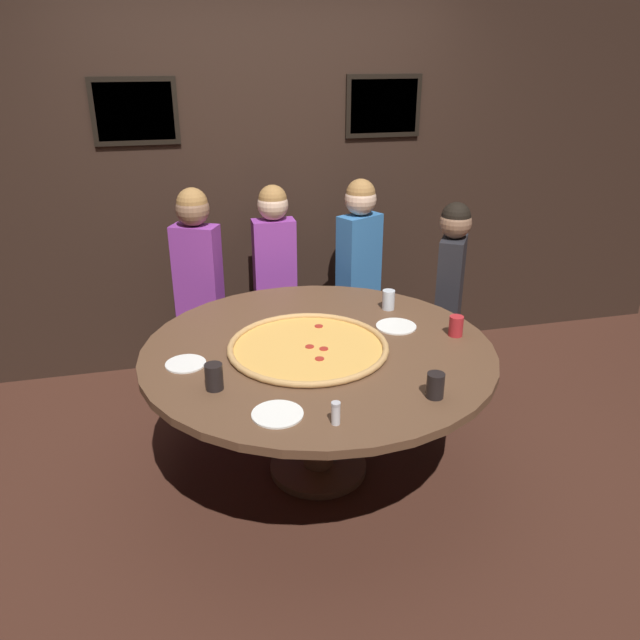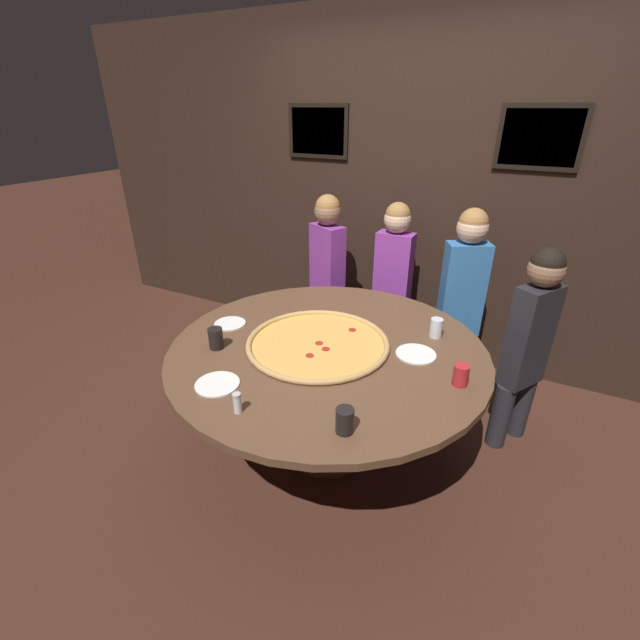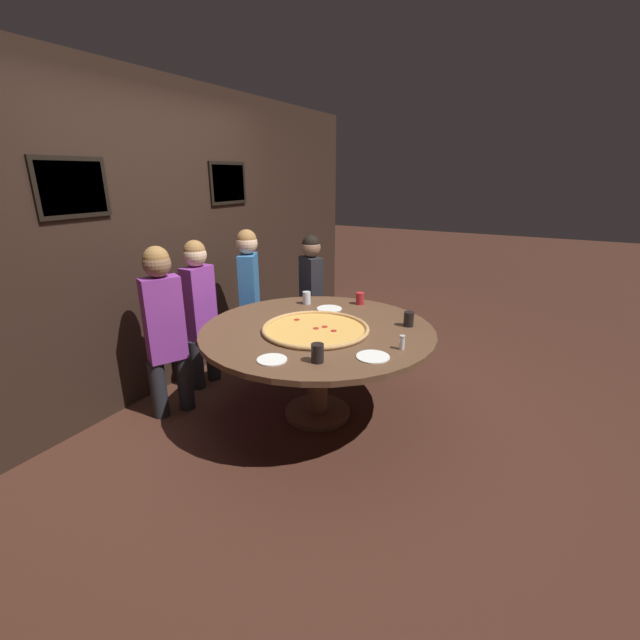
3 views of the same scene
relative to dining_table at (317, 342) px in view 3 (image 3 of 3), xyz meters
The scene contains 16 objects.
ground_plane 0.63m from the dining_table, ahead, with size 24.00×24.00×0.00m, color #422319.
back_wall 1.62m from the dining_table, 90.00° to the left, with size 6.40×0.08×2.60m.
dining_table is the anchor object (origin of this frame).
giant_pizza 0.14m from the dining_table, 166.00° to the right, with size 0.80×0.80×0.03m.
drink_cup_far_right 0.71m from the dining_table, 57.99° to the right, with size 0.08×0.08×0.11m, color black.
drink_cup_front_edge 0.66m from the dining_table, 37.35° to the left, with size 0.07×0.07×0.11m, color silver.
drink_cup_near_left 0.74m from the dining_table, ahead, with size 0.07×0.07×0.11m, color #B22328.
drink_cup_beside_pizza 0.63m from the dining_table, 151.30° to the right, with size 0.08×0.08×0.12m, color black.
white_plate_near_front 0.50m from the dining_table, 16.52° to the left, with size 0.21×0.21×0.01m, color white.
white_plate_left_side 0.66m from the dining_table, 118.47° to the right, with size 0.21×0.21×0.01m, color white.
white_plate_beside_cup 0.66m from the dining_table, behind, with size 0.19×0.19×0.01m, color white.
condiment_shaker 0.71m from the dining_table, 97.95° to the right, with size 0.04×0.04×0.10m.
diner_centre_back 1.17m from the dining_table, 116.38° to the left, with size 0.36×0.26×1.35m.
diner_side_left 1.17m from the dining_table, 90.58° to the left, with size 0.33×0.20×1.32m.
diner_far_right 1.17m from the dining_table, 31.79° to the left, with size 0.27×0.33×1.28m.
diner_far_left 1.17m from the dining_table, 62.93° to the left, with size 0.36×0.26×1.35m.
Camera 3 is at (-2.65, -1.45, 1.84)m, focal length 24.00 mm.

